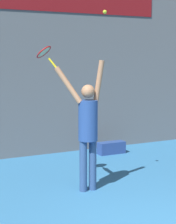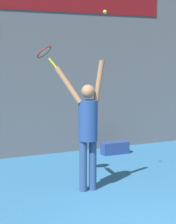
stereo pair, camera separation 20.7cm
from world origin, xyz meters
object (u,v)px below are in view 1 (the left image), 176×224
at_px(tennis_player, 88,125).
at_px(tennis_ball, 105,12).
at_px(equipment_bag, 111,148).
at_px(tennis_racket, 45,53).

height_order(tennis_player, tennis_ball, tennis_ball).
distance_m(tennis_player, equipment_bag, 2.93).
relative_size(tennis_player, tennis_racket, 5.86).
relative_size(tennis_ball, equipment_bag, 0.10).
distance_m(tennis_player, tennis_racket, 1.41).
distance_m(tennis_ball, equipment_bag, 3.90).
height_order(tennis_ball, equipment_bag, tennis_ball).
xyz_separation_m(tennis_player, equipment_bag, (1.72, 2.15, -0.99)).
xyz_separation_m(tennis_player, tennis_racket, (-0.60, 0.40, 1.21)).
bearing_deg(equipment_bag, tennis_player, -128.74).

